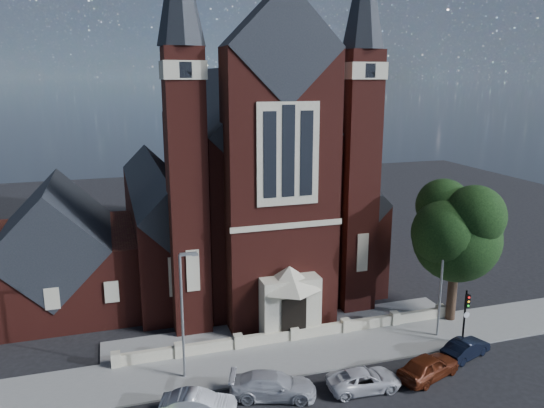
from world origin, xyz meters
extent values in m
plane|color=black|center=(0.00, 15.00, 0.00)|extent=(120.00, 120.00, 0.00)
cube|color=slate|center=(0.00, 4.50, 0.00)|extent=(60.00, 5.00, 0.12)
cube|color=slate|center=(0.00, 8.50, 0.00)|extent=(26.00, 3.00, 0.14)
cube|color=#B5AD8F|center=(0.00, 6.50, 0.00)|extent=(24.00, 0.40, 0.90)
cube|color=#4D1A14|center=(0.00, 25.00, 7.00)|extent=(10.00, 30.00, 14.00)
cube|color=black|center=(0.00, 25.00, 14.00)|extent=(10.00, 30.20, 10.00)
cube|color=#4D1A14|center=(-7.50, 24.00, 4.00)|extent=(5.00, 26.00, 8.00)
cube|color=#4D1A14|center=(7.50, 24.00, 4.00)|extent=(5.00, 26.00, 8.00)
cube|color=black|center=(-7.50, 24.00, 8.00)|extent=(5.01, 26.20, 5.01)
cube|color=black|center=(7.50, 24.00, 8.00)|extent=(5.01, 26.20, 5.01)
cube|color=#4D1A14|center=(0.00, 9.50, 10.00)|extent=(8.00, 3.00, 20.00)
cube|color=black|center=(0.00, 9.50, 20.00)|extent=(8.00, 3.20, 8.00)
cube|color=#B5AD8F|center=(0.00, 7.95, 13.00)|extent=(4.40, 0.15, 7.00)
cube|color=black|center=(0.00, 7.88, 13.20)|extent=(0.90, 0.08, 6.20)
cube|color=#B5AD8F|center=(0.00, 7.50, 2.20)|extent=(4.20, 2.00, 4.40)
cube|color=black|center=(0.00, 6.45, 1.60)|extent=(1.80, 0.12, 3.20)
cone|color=#B5AD8F|center=(0.00, 7.50, 4.40)|extent=(4.60, 4.60, 1.60)
cube|color=#4D1A14|center=(-6.50, 10.50, 10.00)|extent=(2.60, 2.60, 20.00)
cube|color=#B5AD8F|center=(-6.50, 10.50, 18.50)|extent=(2.80, 2.80, 1.20)
cube|color=#4D1A14|center=(6.50, 10.50, 10.00)|extent=(2.60, 2.60, 20.00)
cube|color=#B5AD8F|center=(6.50, 10.50, 18.50)|extent=(2.80, 2.80, 1.20)
cube|color=#4D1A14|center=(-16.00, 18.00, 3.00)|extent=(12.00, 12.00, 6.00)
cube|color=black|center=(-16.00, 18.00, 6.00)|extent=(8.49, 12.20, 8.49)
cylinder|color=black|center=(12.50, 6.00, 2.50)|extent=(0.70, 0.70, 5.00)
sphere|color=black|center=(12.50, 6.00, 6.50)|extent=(6.40, 6.40, 6.40)
sphere|color=black|center=(12.90, 4.80, 8.50)|extent=(4.40, 4.40, 4.40)
cylinder|color=gray|center=(-8.00, 4.00, 4.00)|extent=(0.16, 0.16, 8.00)
cube|color=gray|center=(-7.50, 4.00, 8.00)|extent=(1.00, 0.15, 0.18)
cube|color=gray|center=(-7.10, 4.00, 7.92)|extent=(0.35, 0.22, 0.12)
cylinder|color=gray|center=(10.00, 4.00, 4.00)|extent=(0.16, 0.16, 8.00)
cube|color=gray|center=(10.50, 4.00, 8.00)|extent=(1.00, 0.15, 0.18)
cube|color=gray|center=(10.90, 4.00, 7.92)|extent=(0.35, 0.22, 0.12)
cylinder|color=black|center=(11.00, 2.50, 2.00)|extent=(0.14, 0.14, 4.00)
cube|color=black|center=(11.00, 2.35, 3.30)|extent=(0.28, 0.22, 0.90)
sphere|color=red|center=(11.00, 2.22, 3.60)|extent=(0.14, 0.14, 0.14)
sphere|color=#CC8C0C|center=(11.00, 2.22, 3.30)|extent=(0.14, 0.14, 0.14)
sphere|color=#0C9919|center=(11.00, 2.22, 3.00)|extent=(0.14, 0.14, 0.14)
imported|color=#ADAFB5|center=(-7.81, 0.03, 0.68)|extent=(4.38, 2.62, 1.36)
imported|color=#ABADB3|center=(-3.40, 0.51, 0.73)|extent=(5.40, 3.53, 1.46)
imported|color=silver|center=(1.98, -0.39, 0.62)|extent=(4.56, 2.31, 1.24)
imported|color=#531E0E|center=(6.31, -0.43, 0.76)|extent=(4.81, 3.21, 1.52)
imported|color=black|center=(10.08, 0.97, 0.63)|extent=(4.07, 2.56, 1.27)
camera|label=1|loc=(-11.59, -25.52, 18.05)|focal=35.00mm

